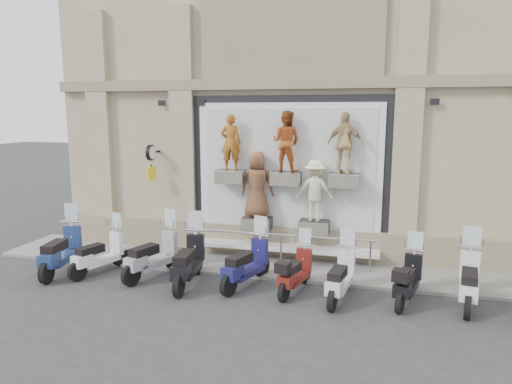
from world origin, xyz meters
TOP-DOWN VIEW (x-y plane):
  - ground at (0.00, 0.00)m, footprint 90.00×90.00m
  - sidewalk at (0.00, 2.10)m, footprint 16.00×2.20m
  - building at (0.00, 7.00)m, footprint 14.00×8.60m
  - shop_vitrine at (0.05, 2.75)m, footprint 5.60×0.83m
  - guard_rail at (0.00, 2.00)m, footprint 5.06×0.10m
  - clock_sign_bracket at (-3.90, 2.47)m, footprint 0.10×0.80m
  - scooter_a at (-5.40, 0.25)m, footprint 0.93×2.15m
  - scooter_b at (-4.43, 0.45)m, footprint 1.11×1.90m
  - scooter_c at (-2.98, 0.55)m, footprint 1.20×2.07m
  - scooter_d at (-1.91, 0.26)m, footprint 0.79×2.11m
  - scooter_e at (-0.55, 0.52)m, footprint 1.16×2.03m
  - scooter_f at (0.64, 0.44)m, footprint 0.90×1.78m
  - scooter_g at (1.67, 0.25)m, footprint 0.84×1.89m
  - scooter_h at (3.10, 0.47)m, footprint 1.00×1.86m
  - scooter_i at (4.34, 0.60)m, footprint 0.94×2.04m

SIDE VIEW (x-z plane):
  - ground at x=0.00m, z-range 0.00..0.00m
  - sidewalk at x=0.00m, z-range 0.00..0.08m
  - guard_rail at x=0.00m, z-range 0.00..0.93m
  - scooter_f at x=0.64m, z-range 0.00..1.39m
  - scooter_h at x=3.10m, z-range 0.00..1.45m
  - scooter_g at x=1.67m, z-range 0.00..1.48m
  - scooter_b at x=-4.43m, z-range 0.00..1.49m
  - scooter_e at x=-0.55m, z-range 0.00..1.59m
  - scooter_i at x=4.34m, z-range 0.00..1.60m
  - scooter_c at x=-2.98m, z-range 0.00..1.62m
  - scooter_d at x=-1.91m, z-range 0.00..1.67m
  - scooter_a at x=-5.40m, z-range 0.00..1.69m
  - shop_vitrine at x=0.05m, z-range 0.22..4.52m
  - clock_sign_bracket at x=-3.90m, z-range 2.29..3.31m
  - building at x=0.00m, z-range 0.00..12.00m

